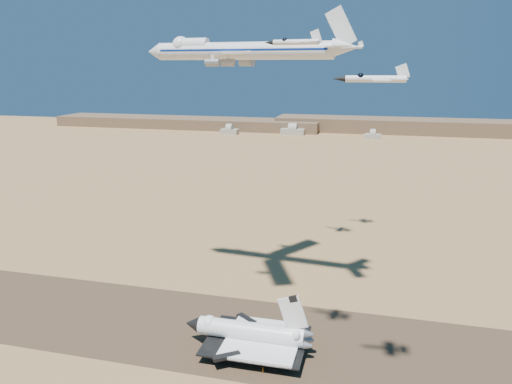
% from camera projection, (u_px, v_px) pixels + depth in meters
% --- Properties ---
extents(ground, '(1200.00, 1200.00, 0.00)m').
position_uv_depth(ground, '(210.00, 330.00, 168.56)').
color(ground, '#A17A47').
rests_on(ground, ground).
extents(runway, '(600.00, 50.00, 0.06)m').
position_uv_depth(runway, '(210.00, 330.00, 168.55)').
color(runway, '#4E3927').
rests_on(runway, ground).
extents(ridgeline, '(960.00, 90.00, 18.00)m').
position_uv_depth(ridgeline, '(394.00, 128.00, 645.54)').
color(ridgeline, brown).
rests_on(ridgeline, ground).
extents(hangars, '(200.50, 29.50, 30.00)m').
position_uv_depth(hangars, '(289.00, 131.00, 631.64)').
color(hangars, '#A39D90').
rests_on(hangars, ground).
extents(shuttle, '(40.99, 25.05, 20.26)m').
position_uv_depth(shuttle, '(250.00, 334.00, 155.94)').
color(shuttle, white).
rests_on(shuttle, runway).
extents(carrier_747, '(77.10, 59.56, 19.20)m').
position_uv_depth(carrier_747, '(236.00, 51.00, 174.98)').
color(carrier_747, white).
extents(crew_a, '(0.57, 0.73, 1.79)m').
position_uv_depth(crew_a, '(263.00, 370.00, 144.86)').
color(crew_a, orange).
rests_on(crew_a, runway).
extents(crew_b, '(0.74, 0.95, 1.73)m').
position_uv_depth(crew_b, '(264.00, 361.00, 149.53)').
color(crew_b, orange).
rests_on(crew_b, runway).
extents(crew_c, '(1.04, 0.84, 1.59)m').
position_uv_depth(crew_c, '(284.00, 364.00, 148.03)').
color(crew_c, orange).
rests_on(crew_c, runway).
extents(chase_jet_a, '(14.74, 8.25, 3.69)m').
position_uv_depth(chase_jet_a, '(295.00, 42.00, 122.27)').
color(chase_jet_a, white).
extents(chase_jet_b, '(15.99, 8.69, 3.98)m').
position_uv_depth(chase_jet_b, '(374.00, 79.00, 105.66)').
color(chase_jet_b, white).
extents(chase_jet_c, '(15.22, 8.66, 3.84)m').
position_uv_depth(chase_jet_c, '(319.00, 53.00, 215.21)').
color(chase_jet_c, white).
extents(chase_jet_d, '(14.20, 7.72, 3.54)m').
position_uv_depth(chase_jet_d, '(349.00, 47.00, 227.98)').
color(chase_jet_d, white).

